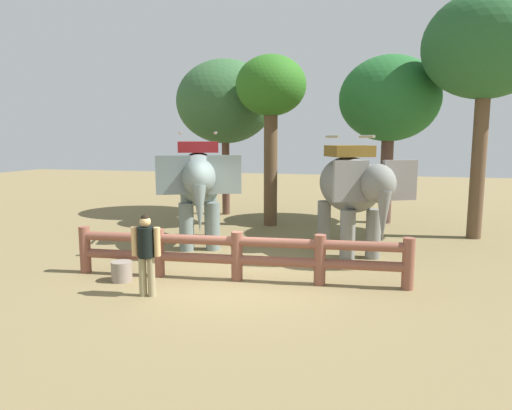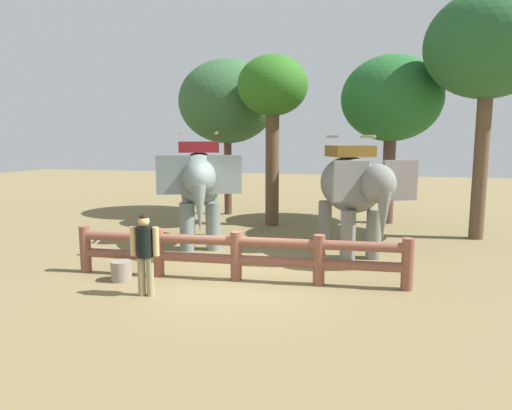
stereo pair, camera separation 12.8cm
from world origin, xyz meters
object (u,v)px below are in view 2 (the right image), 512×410
object	(u,v)px
elephant_near_left	(199,182)
tree_back_center	(227,102)
log_fence	(236,252)
tree_deep_back	(273,91)
feed_bucket	(121,271)
tree_far_left	(489,47)
tourist_woman_in_black	(145,249)
elephant_center	(353,188)
tree_far_right	(392,100)

from	to	relation	value
elephant_near_left	tree_back_center	xyz separation A→B (m)	(-0.98, 5.33, 2.61)
log_fence	tree_back_center	xyz separation A→B (m)	(-2.99, 8.22, 3.80)
tree_deep_back	feed_bucket	bearing A→B (deg)	-102.93
log_fence	feed_bucket	size ratio (longest dim) A/B	16.61
log_fence	tree_deep_back	xyz separation A→B (m)	(-0.74, 6.36, 3.97)
tree_far_left	feed_bucket	bearing A→B (deg)	-141.00
log_fence	tree_far_left	size ratio (longest dim) A/B	1.00
tree_deep_back	feed_bucket	world-z (taller)	tree_deep_back
tourist_woman_in_black	tree_far_left	bearing A→B (deg)	45.57
elephant_center	tree_back_center	bearing A→B (deg)	134.96
log_fence	tree_far_right	xyz separation A→B (m)	(3.14, 7.88, 3.73)
tree_far_right	elephant_near_left	bearing A→B (deg)	-135.96
elephant_near_left	tree_back_center	distance (m)	6.01
elephant_center	tree_far_right	world-z (taller)	tree_far_right
elephant_near_left	tree_far_left	size ratio (longest dim) A/B	0.53
tourist_woman_in_black	tree_back_center	bearing A→B (deg)	99.56
tree_far_left	tree_back_center	distance (m)	9.11
elephant_center	feed_bucket	xyz separation A→B (m)	(-4.54, -3.70, -1.52)
tree_far_left	tree_far_right	size ratio (longest dim) A/B	1.23
elephant_near_left	feed_bucket	distance (m)	3.92
log_fence	elephant_center	xyz separation A→B (m)	(2.20, 3.03, 1.13)
elephant_near_left	tree_far_left	bearing A→B (deg)	21.02
feed_bucket	tree_far_right	bearing A→B (deg)	57.28
tourist_woman_in_black	tree_far_left	size ratio (longest dim) A/B	0.22
tree_far_left	log_fence	bearing A→B (deg)	-134.30
elephant_near_left	tree_deep_back	distance (m)	4.61
elephant_center	tree_deep_back	world-z (taller)	tree_deep_back
elephant_near_left	tree_far_right	bearing A→B (deg)	44.04
elephant_near_left	tree_far_right	distance (m)	7.60
elephant_center	tree_far_left	bearing A→B (deg)	38.79
tree_back_center	tree_far_right	size ratio (longest dim) A/B	1.03
elephant_near_left	tree_far_right	size ratio (longest dim) A/B	0.65
tree_far_left	tree_back_center	bearing A→B (deg)	164.88
tourist_woman_in_black	feed_bucket	world-z (taller)	tourist_woman_in_black
tree_far_right	feed_bucket	xyz separation A→B (m)	(-5.49, -8.55, -4.12)
tree_far_left	feed_bucket	world-z (taller)	tree_far_left
tree_back_center	feed_bucket	distance (m)	9.86
tourist_woman_in_black	feed_bucket	bearing A→B (deg)	144.14
tree_far_right	feed_bucket	world-z (taller)	tree_far_right
log_fence	tree_far_left	world-z (taller)	tree_far_left
elephant_near_left	tree_back_center	bearing A→B (deg)	100.47
elephant_near_left	tourist_woman_in_black	size ratio (longest dim) A/B	2.39
elephant_near_left	elephant_center	xyz separation A→B (m)	(4.20, 0.13, -0.06)
log_fence	tourist_woman_in_black	bearing A→B (deg)	-134.94
elephant_center	feed_bucket	world-z (taller)	elephant_center
tourist_woman_in_black	tree_back_center	distance (m)	10.34
log_fence	elephant_center	world-z (taller)	elephant_center
log_fence	tree_deep_back	size ratio (longest dim) A/B	1.24
log_fence	tree_far_right	distance (m)	9.26
elephant_center	tourist_woman_in_black	size ratio (longest dim) A/B	2.29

